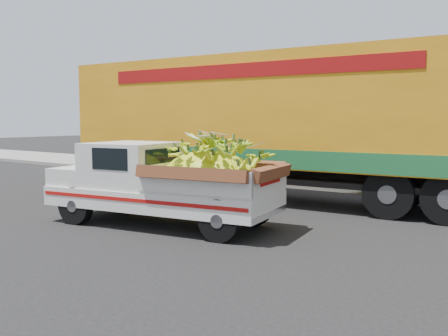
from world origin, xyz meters
The scene contains 6 objects.
ground centered at (0.00, 0.00, 0.00)m, with size 100.00×100.00×0.00m, color black.
curb centered at (0.00, 7.06, 0.07)m, with size 60.00×0.25×0.15m, color gray.
sidewalk centered at (0.00, 9.16, 0.07)m, with size 60.00×4.00×0.14m, color gray.
building_left centered at (-8.00, 15.06, 2.50)m, with size 18.00×6.00×5.00m, color gray.
pickup_truck centered at (-1.07, 0.54, 0.90)m, with size 4.99×2.50×1.67m.
semi_trailer centered at (-1.43, 4.61, 2.12)m, with size 12.04×3.31×3.80m.
Camera 1 is at (5.57, -6.86, 2.16)m, focal length 40.00 mm.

